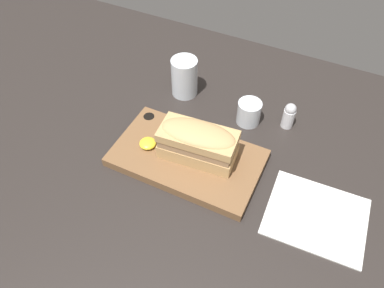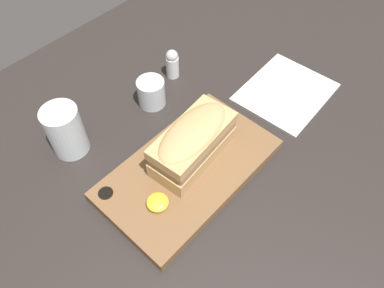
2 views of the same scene
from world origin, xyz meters
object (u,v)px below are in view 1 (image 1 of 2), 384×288
Objects in this scene: serving_board at (187,158)px; sandwich at (198,141)px; wine_glass at (249,113)px; salt_shaker at (289,115)px; napkin at (316,216)px; water_glass at (184,79)px.

sandwich is (2.33, 0.94, 5.99)cm from serving_board.
sandwich is at bearing 22.00° from serving_board.
wine_glass is 10.03cm from salt_shaker.
napkin is 27.11cm from salt_shaker.
water_glass is at bearing 171.43° from wine_glass.
sandwich is 2.48× the size of salt_shaker.
wine_glass is at bearing -163.24° from salt_shaker.
wine_glass is (6.04, 17.84, -4.29)cm from sandwich.
serving_board is 1.91× the size of sandwich.
salt_shaker is at bearing 50.37° from serving_board.
sandwich is at bearing -108.72° from wine_glass.
water_glass reaches higher than salt_shaker.
serving_board reaches higher than napkin.
serving_board is 28.23cm from salt_shaker.
napkin is at bearing -41.70° from wine_glass.
water_glass is at bearing 179.77° from salt_shaker.
sandwich is at bearing -127.00° from salt_shaker.
wine_glass is (19.89, -3.00, -1.85)cm from water_glass.
water_glass is (-11.52, 21.77, 3.55)cm from serving_board.
sandwich is 0.85× the size of napkin.
water_glass is 1.72× the size of wine_glass.
wine_glass is at bearing 71.28° from sandwich.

